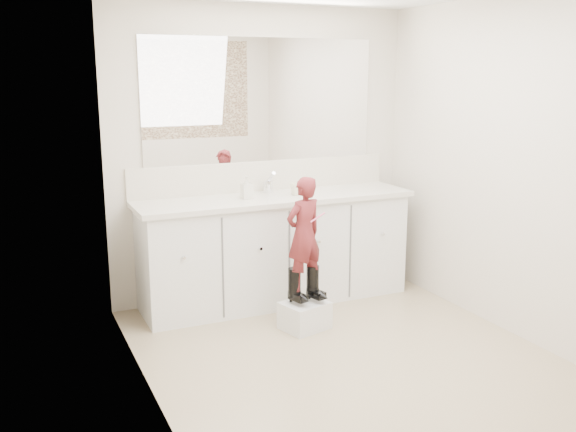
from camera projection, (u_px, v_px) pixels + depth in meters
name	position (u px, v px, depth m)	size (l,w,h in m)	color
floor	(348.00, 357.00, 4.29)	(3.00, 3.00, 0.00)	#978563
wall_back	(262.00, 154.00, 5.36)	(2.60, 2.60, 0.00)	beige
wall_front	(531.00, 234.00, 2.69)	(2.60, 2.60, 0.00)	beige
wall_left	(145.00, 197.00, 3.50)	(3.00, 3.00, 0.00)	beige
wall_right	(511.00, 168.00, 4.55)	(3.00, 3.00, 0.00)	beige
vanity_cabinet	(275.00, 251.00, 5.28)	(2.20, 0.55, 0.85)	silver
countertop	(276.00, 198.00, 5.17)	(2.28, 0.58, 0.04)	beige
backsplash	(263.00, 176.00, 5.38)	(2.28, 0.03, 0.25)	beige
mirror	(262.00, 100.00, 5.25)	(2.00, 0.02, 1.00)	white
dot_panel	(539.00, 126.00, 2.60)	(2.00, 0.01, 1.20)	#472819
faucet	(268.00, 187.00, 5.30)	(0.08, 0.08, 0.10)	silver
cup	(296.00, 189.00, 5.20)	(0.11, 0.11, 0.10)	beige
soap_bottle	(247.00, 187.00, 5.04)	(0.08, 0.08, 0.18)	silver
step_stool	(305.00, 315.00, 4.75)	(0.32, 0.27, 0.20)	silver
boot_left	(294.00, 286.00, 4.69)	(0.10, 0.18, 0.27)	black
boot_right	(313.00, 283.00, 4.75)	(0.10, 0.18, 0.27)	black
toddler	(304.00, 234.00, 4.64)	(0.31, 0.20, 0.84)	#9D3037
toothbrush	(318.00, 217.00, 4.56)	(0.01, 0.01, 0.14)	#EA5B87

